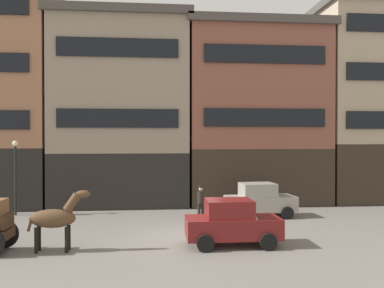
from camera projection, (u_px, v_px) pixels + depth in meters
The scene contains 10 objects.
ground_plane at pixel (190, 237), 17.58m from camera, with size 120.00×120.00×0.00m, color slate.
building_center_left at pixel (122, 110), 27.23m from camera, with size 8.92×6.97×12.14m.
building_center_right at pixel (252, 114), 28.09m from camera, with size 9.41×6.97×11.77m.
building_far_right at pixel (362, 103), 28.84m from camera, with size 7.16×6.97×13.43m.
draft_horse at pixel (55, 218), 15.31m from camera, with size 2.35×0.64×2.30m.
sedan_dark at pixel (232, 223), 16.15m from camera, with size 3.70×1.87×1.83m.
sedan_parked_curb at pixel (260, 200), 22.07m from camera, with size 3.80×2.06×1.83m.
pedestrian_officer at pixel (201, 201), 21.36m from camera, with size 0.51×0.51×1.79m.
streetlamp_curbside at pixel (15, 167), 22.55m from camera, with size 0.32×0.32×4.12m.
fire_hydrant_curbside at pixel (71, 207), 22.66m from camera, with size 0.24×0.24×0.83m.
Camera 1 is at (-1.63, -17.44, 4.24)m, focal length 38.32 mm.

